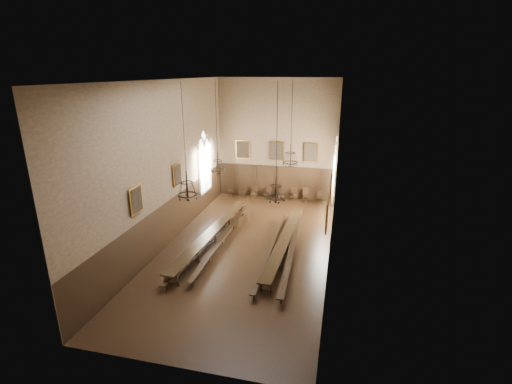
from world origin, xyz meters
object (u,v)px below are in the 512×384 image
(chandelier_back_left, at_px, (218,164))
(chair_6, at_px, (306,198))
(bench_left_inner, at_px, (223,240))
(bench_right_inner, at_px, (271,248))
(table_right, at_px, (284,245))
(chandelier_back_right, at_px, (290,157))
(chair_3, at_px, (268,195))
(chair_0, at_px, (231,192))
(chair_1, at_px, (244,193))
(chair_2, at_px, (254,194))
(chandelier_front_right, at_px, (276,190))
(chair_4, at_px, (282,196))
(chandelier_front_left, at_px, (187,188))
(bench_left_outer, at_px, (203,241))
(chair_5, at_px, (293,197))
(bench_right_outer, at_px, (293,246))
(chair_7, at_px, (320,199))

(chandelier_back_left, bearing_deg, chair_6, 54.16)
(bench_left_inner, xyz_separation_m, bench_right_inner, (2.86, -0.35, -0.00))
(table_right, xyz_separation_m, chandelier_back_right, (-0.05, 1.96, 4.48))
(chair_3, bearing_deg, bench_left_inner, -86.26)
(chair_0, relative_size, chandelier_back_left, 0.17)
(chair_0, bearing_deg, chair_1, 5.55)
(chair_2, relative_size, chandelier_front_right, 0.18)
(table_right, distance_m, chair_1, 9.58)
(chair_4, bearing_deg, chair_6, 6.52)
(table_right, bearing_deg, chair_6, 87.82)
(chandelier_back_left, xyz_separation_m, chandelier_front_left, (0.22, -4.99, 0.07))
(bench_left_outer, distance_m, chandelier_back_left, 4.56)
(table_right, xyz_separation_m, chair_5, (-0.69, 8.47, -0.06))
(bench_left_outer, distance_m, chair_5, 9.65)
(chandelier_front_left, bearing_deg, chair_0, 97.25)
(bench_left_outer, height_order, bench_right_outer, bench_right_outer)
(table_right, bearing_deg, chair_4, 100.26)
(chandelier_back_right, bearing_deg, chandelier_front_left, -128.94)
(chair_1, relative_size, chandelier_back_right, 0.20)
(bench_left_outer, relative_size, chandelier_back_left, 1.89)
(bench_right_outer, distance_m, chair_4, 8.52)
(bench_right_outer, bearing_deg, chandelier_front_left, -144.90)
(table_right, height_order, chair_2, chair_2)
(chair_0, distance_m, chair_2, 1.88)
(chair_6, bearing_deg, table_right, -106.76)
(chair_5, relative_size, chandelier_back_right, 0.21)
(bench_left_outer, height_order, chair_0, chair_0)
(chair_4, bearing_deg, chair_7, 8.47)
(chair_1, height_order, chandelier_back_left, chandelier_back_left)
(table_right, xyz_separation_m, chandelier_front_right, (-0.08, -2.38, 3.92))
(table_right, xyz_separation_m, chair_4, (-1.53, 8.45, -0.07))
(chandelier_back_left, bearing_deg, chair_2, 84.33)
(table_right, bearing_deg, bench_right_outer, 18.71)
(chair_3, bearing_deg, bench_right_outer, -59.35)
(chandelier_back_left, bearing_deg, table_right, -24.04)
(bench_left_outer, height_order, chandelier_back_left, chandelier_back_left)
(chair_1, height_order, chandelier_front_left, chandelier_front_left)
(chair_6, relative_size, chandelier_back_left, 0.20)
(chair_4, xyz_separation_m, chair_6, (1.85, -0.07, 0.02))
(chair_3, xyz_separation_m, chair_7, (3.95, 0.05, -0.03))
(bench_left_inner, relative_size, chair_2, 10.25)
(bench_left_outer, height_order, bench_left_inner, bench_left_outer)
(chair_6, bearing_deg, chair_0, 164.67)
(chair_2, distance_m, chandelier_back_left, 7.56)
(bench_left_outer, relative_size, chandelier_front_right, 1.91)
(bench_right_inner, bearing_deg, chair_5, 90.07)
(chair_3, height_order, chandelier_back_left, chandelier_back_left)
(bench_right_outer, height_order, chair_5, chair_5)
(bench_right_inner, relative_size, chandelier_front_right, 1.85)
(chair_3, bearing_deg, chandelier_front_right, -66.65)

